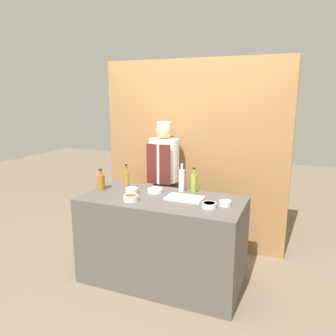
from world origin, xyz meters
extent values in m
plane|color=#756651|center=(0.00, 0.00, 0.00)|extent=(14.00, 14.00, 0.00)
cube|color=olive|center=(0.00, 1.05, 1.20)|extent=(2.40, 0.18, 2.40)
cube|color=#514C47|center=(0.00, 0.00, 0.46)|extent=(1.67, 0.81, 0.93)
cylinder|color=silver|center=(0.53, -0.11, 0.95)|extent=(0.14, 0.14, 0.05)
cylinder|color=yellow|center=(0.53, -0.11, 0.97)|extent=(0.11, 0.11, 0.01)
cylinder|color=silver|center=(-0.37, 0.02, 0.96)|extent=(0.13, 0.13, 0.06)
cylinder|color=red|center=(-0.37, 0.02, 0.98)|extent=(0.11, 0.11, 0.02)
cylinder|color=silver|center=(0.66, 0.00, 0.95)|extent=(0.11, 0.11, 0.05)
cylinder|color=#703384|center=(0.66, 0.00, 0.97)|extent=(0.09, 0.09, 0.01)
cylinder|color=silver|center=(-0.25, -0.21, 0.96)|extent=(0.15, 0.15, 0.06)
cylinder|color=brown|center=(-0.25, -0.21, 0.98)|extent=(0.12, 0.12, 0.02)
cylinder|color=silver|center=(-0.14, 0.14, 0.95)|extent=(0.17, 0.17, 0.04)
cylinder|color=orange|center=(-0.14, 0.14, 0.97)|extent=(0.14, 0.14, 0.01)
cube|color=white|center=(0.23, 0.05, 0.94)|extent=(0.37, 0.22, 0.02)
cylinder|color=#9E661E|center=(-0.75, 0.02, 1.01)|extent=(0.09, 0.09, 0.17)
cylinder|color=#9E661E|center=(-0.75, 0.02, 1.12)|extent=(0.04, 0.04, 0.05)
cylinder|color=black|center=(-0.75, 0.02, 1.16)|extent=(0.04, 0.04, 0.01)
cylinder|color=olive|center=(0.24, 0.32, 1.03)|extent=(0.07, 0.07, 0.20)
cylinder|color=olive|center=(0.24, 0.32, 1.15)|extent=(0.03, 0.03, 0.06)
cylinder|color=black|center=(0.24, 0.32, 1.19)|extent=(0.03, 0.03, 0.02)
cylinder|color=silver|center=(0.11, 0.29, 1.05)|extent=(0.07, 0.07, 0.24)
cylinder|color=silver|center=(0.11, 0.29, 1.21)|extent=(0.03, 0.03, 0.07)
cylinder|color=black|center=(0.11, 0.29, 1.26)|extent=(0.03, 0.03, 0.02)
cylinder|color=olive|center=(-0.47, 0.10, 1.04)|extent=(0.06, 0.06, 0.21)
cylinder|color=olive|center=(-0.47, 0.10, 1.17)|extent=(0.02, 0.02, 0.07)
cylinder|color=black|center=(-0.47, 0.10, 1.22)|extent=(0.03, 0.03, 0.02)
cylinder|color=#28282D|center=(-0.29, 0.74, 0.45)|extent=(0.27, 0.27, 0.90)
cylinder|color=white|center=(-0.29, 0.74, 1.17)|extent=(0.38, 0.38, 0.53)
cube|color=#561E19|center=(-0.29, 0.56, 1.15)|extent=(0.30, 0.02, 0.49)
sphere|color=tan|center=(-0.29, 0.74, 1.53)|extent=(0.20, 0.20, 0.20)
cylinder|color=white|center=(-0.29, 0.74, 1.61)|extent=(0.17, 0.17, 0.07)
camera|label=1|loc=(1.28, -2.96, 1.96)|focal=35.00mm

